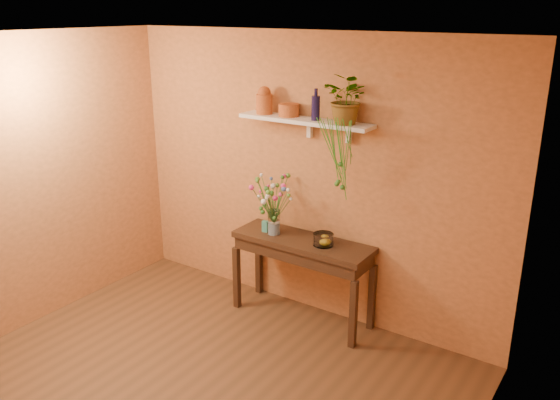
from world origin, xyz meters
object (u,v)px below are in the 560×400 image
object	(u,v)px
terracotta_jug	(264,101)
bouquet	(272,194)
sideboard	(302,251)
glass_vase	(274,224)
spider_plant	(348,99)
blue_bottle	(316,107)
glass_bowl	(323,240)

from	to	relation	value
terracotta_jug	bouquet	xyz separation A→B (m)	(0.20, -0.17, -0.83)
sideboard	glass_vase	distance (m)	0.37
spider_plant	glass_vase	bearing A→B (deg)	-168.73
sideboard	bouquet	xyz separation A→B (m)	(-0.31, -0.06, 0.52)
terracotta_jug	blue_bottle	distance (m)	0.56
sideboard	blue_bottle	world-z (taller)	blue_bottle
spider_plant	bouquet	bearing A→B (deg)	-166.75
bouquet	terracotta_jug	bearing A→B (deg)	139.08
blue_bottle	glass_vase	xyz separation A→B (m)	(-0.36, -0.14, -1.13)
terracotta_jug	glass_bowl	bearing A→B (deg)	-9.27
terracotta_jug	blue_bottle	bearing A→B (deg)	-1.02
terracotta_jug	blue_bottle	world-z (taller)	blue_bottle
spider_plant	glass_bowl	distance (m)	1.29
spider_plant	glass_bowl	world-z (taller)	spider_plant
terracotta_jug	blue_bottle	size ratio (longest dim) A/B	0.92
glass_vase	blue_bottle	bearing A→B (deg)	20.89
terracotta_jug	glass_bowl	world-z (taller)	terracotta_jug
glass_bowl	blue_bottle	bearing A→B (deg)	147.62
terracotta_jug	spider_plant	world-z (taller)	spider_plant
bouquet	spider_plant	bearing A→B (deg)	13.25
blue_bottle	glass_bowl	world-z (taller)	blue_bottle
glass_bowl	sideboard	bearing A→B (deg)	176.93
blue_bottle	glass_bowl	bearing A→B (deg)	-32.38
blue_bottle	glass_vase	world-z (taller)	blue_bottle
terracotta_jug	glass_vase	xyz separation A→B (m)	(0.20, -0.15, -1.13)
sideboard	glass_bowl	distance (m)	0.29
blue_bottle	spider_plant	xyz separation A→B (m)	(0.31, -0.00, 0.10)
sideboard	glass_bowl	xyz separation A→B (m)	(0.23, -0.01, 0.17)
sideboard	glass_vase	size ratio (longest dim) A/B	5.60
sideboard	spider_plant	size ratio (longest dim) A/B	3.14
bouquet	glass_bowl	distance (m)	0.64
glass_vase	sideboard	bearing A→B (deg)	7.34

